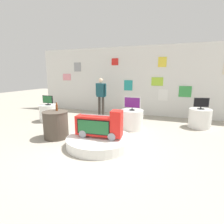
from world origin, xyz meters
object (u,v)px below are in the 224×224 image
Objects in this scene: tv_on_left_rear at (48,100)px; display_pedestal_right_rear at (132,119)px; bottle_on_side_table at (57,107)px; main_display_pedestal at (99,141)px; tv_on_right_rear at (132,103)px; novelty_firetruck_tv at (100,126)px; side_table_round at (56,124)px; shopper_browsing_near_truck at (101,94)px; display_pedestal_center_rear at (200,118)px; display_pedestal_left_rear at (49,113)px; tv_on_center_rear at (201,103)px.

tv_on_left_rear is 0.62× the size of display_pedestal_right_rear.
main_display_pedestal is at bearing -8.27° from bottle_on_side_table.
tv_on_right_rear is at bearing 39.66° from bottle_on_side_table.
tv_on_left_rear is at bearing 151.79° from novelty_firetruck_tv.
novelty_firetruck_tv is at bearing -3.95° from side_table_round.
novelty_firetruck_tv is at bearing -66.29° from shopper_browsing_near_truck.
bottle_on_side_table reaches higher than display_pedestal_right_rear.
main_display_pedestal is 3.01× the size of tv_on_right_rear.
display_pedestal_center_rear is at bearing -4.47° from shopper_browsing_near_truck.
tv_on_left_rear is at bearing -167.88° from display_pedestal_center_rear.
tv_on_right_rear is at bearing -37.34° from shopper_browsing_near_truck.
display_pedestal_center_rear reaches higher than main_display_pedestal.
side_table_round is at bearing -91.94° from shopper_browsing_near_truck.
tv_on_center_rear reaches higher than display_pedestal_left_rear.
tv_on_right_rear is (3.47, 0.17, 0.06)m from tv_on_left_rear.
bottle_on_side_table is at bearing 100.69° from side_table_round.
display_pedestal_center_rear is 0.45× the size of shopper_browsing_near_truck.
main_display_pedestal is 0.44m from novelty_firetruck_tv.
shopper_browsing_near_truck is (-1.80, 1.37, 0.09)m from tv_on_right_rear.
tv_on_left_rear is 2.28m from shopper_browsing_near_truck.
tv_on_center_rear reaches higher than tv_on_left_rear.
display_pedestal_left_rear is 5.85m from display_pedestal_center_rear.
shopper_browsing_near_truck is (0.10, 3.09, 0.60)m from side_table_round.
main_display_pedestal is 6.90× the size of bottle_on_side_table.
tv_on_left_rear reaches higher than display_pedestal_center_rear.
novelty_firetruck_tv is at bearing -102.30° from tv_on_right_rear.
main_display_pedestal is 3.99m from tv_on_center_rear.
shopper_browsing_near_truck is at bearing 175.53° from display_pedestal_center_rear.
novelty_firetruck_tv is 1.90m from tv_on_right_rear.
display_pedestal_center_rear is at bearing 12.12° from tv_on_left_rear.
tv_on_right_rear reaches higher than main_display_pedestal.
tv_on_left_rear is at bearing -137.23° from shopper_browsing_near_truck.
tv_on_center_rear reaches higher than main_display_pedestal.
bottle_on_side_table is (1.54, -1.43, 0.58)m from display_pedestal_left_rear.
display_pedestal_left_rear is 2.81× the size of bottle_on_side_table.
main_display_pedestal is 3.93m from display_pedestal_center_rear.
display_pedestal_center_rear is at bearing 47.04° from main_display_pedestal.
display_pedestal_center_rear is at bearing 25.13° from tv_on_right_rear.
display_pedestal_right_rear is at bearing -155.04° from tv_on_center_rear.
side_table_round reaches higher than display_pedestal_center_rear.
tv_on_left_rear is 0.97× the size of tv_on_center_rear.
main_display_pedestal is 3.47m from display_pedestal_left_rear.
tv_on_right_rear is (0.00, -0.00, 0.59)m from display_pedestal_right_rear.
side_table_round is at bearing -79.31° from bottle_on_side_table.
bottle_on_side_table reaches higher than display_pedestal_left_rear.
bottle_on_side_table reaches higher than main_display_pedestal.
display_pedestal_left_rear is 5.87m from tv_on_center_rear.
tv_on_right_rear is (3.47, 0.17, 0.59)m from display_pedestal_left_rear.
tv_on_left_rear is 0.60× the size of side_table_round.
display_pedestal_right_rear is 0.96× the size of side_table_round.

